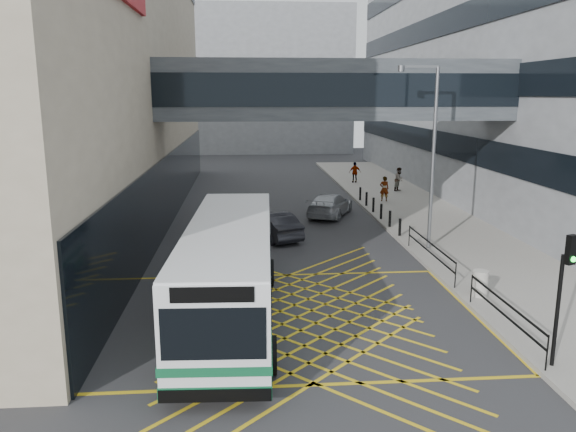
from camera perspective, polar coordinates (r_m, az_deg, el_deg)
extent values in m
plane|color=#333335|center=(19.05, 0.96, -10.24)|extent=(120.00, 120.00, 0.00)
cube|color=black|center=(34.20, -11.63, 3.10)|extent=(0.10, 41.50, 4.00)
cube|color=black|center=(43.83, 13.79, 7.59)|extent=(0.10, 43.50, 1.60)
cube|color=black|center=(43.71, 14.06, 12.82)|extent=(0.10, 43.50, 1.60)
cube|color=black|center=(43.96, 14.34, 18.03)|extent=(0.10, 43.50, 1.60)
cube|color=gray|center=(77.54, -4.86, 13.46)|extent=(28.00, 16.00, 18.00)
cube|color=#40454A|center=(29.89, 4.65, 12.61)|extent=(20.00, 4.00, 3.00)
cube|color=black|center=(27.90, 5.32, 12.63)|extent=(19.50, 0.06, 1.60)
cube|color=black|center=(31.89, 4.06, 12.60)|extent=(19.50, 0.06, 1.60)
cube|color=gray|center=(34.98, 13.40, 0.02)|extent=(6.00, 54.00, 0.16)
cube|color=gold|center=(19.05, 0.96, -10.23)|extent=(12.00, 9.00, 0.01)
cube|color=white|center=(18.39, -5.92, -5.29)|extent=(3.07, 11.52, 2.80)
cube|color=#115632|center=(18.79, -5.84, -8.86)|extent=(3.12, 11.57, 0.35)
cube|color=#115632|center=(18.60, -5.87, -7.27)|extent=(3.14, 11.57, 0.23)
cube|color=black|center=(18.88, -5.82, -3.67)|extent=(3.08, 10.07, 1.09)
cube|color=black|center=(12.98, -7.60, -11.76)|extent=(2.39, 0.18, 1.25)
cube|color=black|center=(12.61, -7.73, -7.92)|extent=(1.87, 0.14, 0.36)
cube|color=white|center=(18.01, -6.02, -1.00)|extent=(3.05, 11.42, 0.10)
cube|color=black|center=(13.64, -7.42, -17.59)|extent=(2.60, 0.21, 0.31)
cube|color=black|center=(24.20, -4.98, -4.04)|extent=(2.60, 0.21, 0.31)
cylinder|color=black|center=(15.54, -11.70, -13.83)|extent=(0.33, 1.05, 1.04)
cylinder|color=black|center=(15.33, -1.71, -13.95)|extent=(0.33, 1.05, 1.04)
cylinder|color=black|center=(22.04, -8.70, -5.78)|extent=(0.33, 1.05, 1.04)
cylinder|color=black|center=(21.89, -1.84, -5.77)|extent=(0.33, 1.05, 1.04)
imported|color=silver|center=(23.33, -5.85, -4.04)|extent=(2.33, 4.96, 1.54)
imported|color=black|center=(28.92, -1.58, -0.91)|extent=(3.39, 4.85, 1.41)
imported|color=#9C9FA5|center=(34.35, 4.29, 1.22)|extent=(3.75, 5.15, 1.48)
cylinder|color=black|center=(16.57, 25.69, -8.69)|extent=(0.14, 0.14, 3.09)
cube|color=black|center=(15.96, 26.81, -3.07)|extent=(0.30, 0.24, 0.77)
sphere|color=#19E533|center=(15.96, 26.99, -3.93)|extent=(0.19, 0.19, 0.15)
cylinder|color=slate|center=(26.73, 14.52, 5.50)|extent=(0.17, 0.17, 8.33)
cube|color=slate|center=(26.34, 13.24, 14.55)|extent=(1.67, 0.11, 0.10)
cylinder|color=slate|center=(26.10, 11.43, 14.47)|extent=(0.29, 0.29, 0.26)
cylinder|color=#ADA89E|center=(21.48, 18.94, -6.48)|extent=(0.55, 0.55, 0.95)
cube|color=black|center=(18.45, 21.19, -8.17)|extent=(0.05, 5.00, 0.05)
cube|color=black|center=(18.59, 21.09, -9.33)|extent=(0.05, 5.00, 0.05)
cube|color=black|center=(24.63, 14.24, -2.66)|extent=(0.05, 6.00, 0.05)
cube|color=black|center=(24.74, 14.19, -3.55)|extent=(0.05, 6.00, 0.05)
cylinder|color=black|center=(16.58, 24.83, -12.50)|extent=(0.04, 0.04, 1.00)
cylinder|color=black|center=(20.74, 18.13, -7.02)|extent=(0.04, 0.04, 1.00)
cylinder|color=black|center=(22.06, 16.65, -5.77)|extent=(0.04, 0.04, 1.00)
cylinder|color=black|center=(27.51, 12.22, -1.98)|extent=(0.04, 0.04, 1.00)
cylinder|color=black|center=(29.41, 11.30, -1.12)|extent=(0.14, 0.14, 0.90)
cylinder|color=black|center=(31.29, 10.32, -0.28)|extent=(0.14, 0.14, 0.90)
cylinder|color=black|center=(33.18, 9.45, 0.47)|extent=(0.14, 0.14, 0.90)
cylinder|color=black|center=(35.09, 8.67, 1.13)|extent=(0.14, 0.14, 0.90)
cylinder|color=black|center=(37.01, 7.98, 1.73)|extent=(0.14, 0.14, 0.90)
cylinder|color=black|center=(38.93, 7.35, 2.27)|extent=(0.14, 0.14, 0.90)
imported|color=gray|center=(38.73, 9.75, 2.74)|extent=(0.71, 0.53, 1.70)
imported|color=gray|center=(43.09, 11.22, 3.67)|extent=(0.96, 0.96, 1.76)
imported|color=gray|center=(46.70, 6.82, 4.42)|extent=(1.03, 0.55, 1.68)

